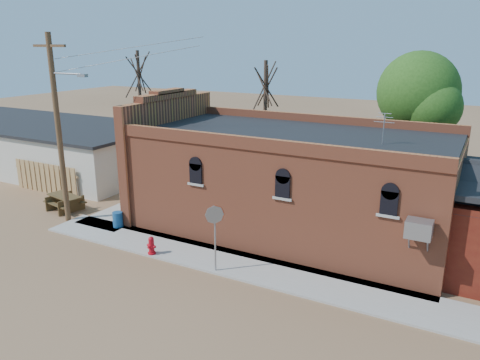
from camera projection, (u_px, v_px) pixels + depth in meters
The scene contains 14 objects.
ground at pixel (192, 266), 18.60m from camera, with size 120.00×120.00×0.00m, color brown.
sidewalk_south at pixel (235, 264), 18.66m from camera, with size 19.00×2.20×0.08m, color #9E9991.
sidewalk_west at pixel (159, 198), 26.52m from camera, with size 2.60×10.00×0.08m, color #9E9991.
brick_bar at pixel (285, 181), 21.83m from camera, with size 16.40×7.97×6.30m.
storage_building at pixel (33, 143), 33.55m from camera, with size 20.40×8.40×3.17m.
wood_fence at pixel (46, 178), 27.38m from camera, with size 5.20×0.10×1.80m, color #A9774C, non-canonical shape.
utility_pole at pixel (59, 126), 21.97m from camera, with size 3.12×0.26×9.00m.
tree_bare_near at pixel (266, 85), 29.26m from camera, with size 2.80×2.80×7.65m.
tree_bare_far at pixel (139, 73), 35.00m from camera, with size 2.80×2.80×8.16m.
tree_leafy at pixel (418, 92), 25.59m from camera, with size 4.40×4.40×8.15m.
fire_hydrant at pixel (151, 245), 19.37m from camera, with size 0.44×0.42×0.77m.
stop_sign at pixel (215, 221), 17.49m from camera, with size 0.55×0.56×2.66m.
trash_barrel at pixel (118, 219), 22.25m from camera, with size 0.47×0.47×0.73m, color navy.
picnic_table at pixel (65, 200), 24.63m from camera, with size 2.21×1.82×0.83m.
Camera 1 is at (9.71, -13.94, 8.53)m, focal length 35.00 mm.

